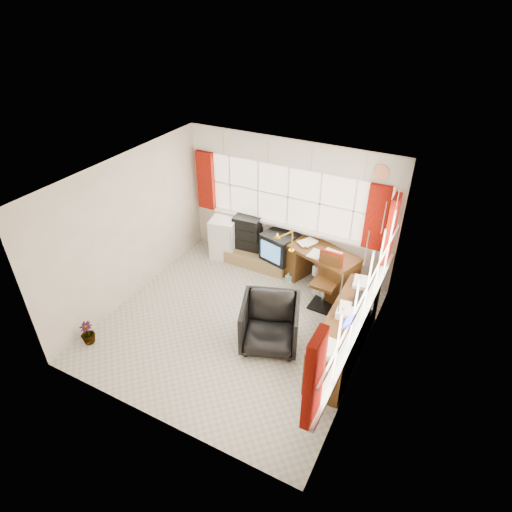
{
  "coord_description": "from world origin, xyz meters",
  "views": [
    {
      "loc": [
        2.7,
        -4.47,
        4.73
      ],
      "look_at": [
        0.09,
        0.55,
        1.04
      ],
      "focal_mm": 30.0,
      "sensor_mm": 36.0,
      "label": 1
    }
  ],
  "objects_px": {
    "office_chair": "(270,324)",
    "tv_bench": "(254,258)",
    "task_chair": "(327,278)",
    "desk_lamp": "(292,236)",
    "credenza": "(344,334)",
    "crt_tv": "(280,246)",
    "radiator": "(324,286)",
    "mini_fridge": "(224,238)",
    "desk": "(321,267)"
  },
  "relations": [
    {
      "from": "radiator",
      "to": "credenza",
      "type": "distance_m",
      "value": 1.36
    },
    {
      "from": "desk_lamp",
      "to": "crt_tv",
      "type": "relative_size",
      "value": 0.6
    },
    {
      "from": "office_chair",
      "to": "credenza",
      "type": "bearing_deg",
      "value": -3.02
    },
    {
      "from": "desk_lamp",
      "to": "radiator",
      "type": "bearing_deg",
      "value": -3.89
    },
    {
      "from": "mini_fridge",
      "to": "desk",
      "type": "bearing_deg",
      "value": -2.26
    },
    {
      "from": "task_chair",
      "to": "tv_bench",
      "type": "distance_m",
      "value": 1.77
    },
    {
      "from": "task_chair",
      "to": "mini_fridge",
      "type": "xyz_separation_m",
      "value": [
        -2.31,
        0.49,
        -0.11
      ]
    },
    {
      "from": "task_chair",
      "to": "desk_lamp",
      "type": "bearing_deg",
      "value": 166.32
    },
    {
      "from": "desk_lamp",
      "to": "task_chair",
      "type": "relative_size",
      "value": 0.43
    },
    {
      "from": "office_chair",
      "to": "tv_bench",
      "type": "bearing_deg",
      "value": 103.66
    },
    {
      "from": "office_chair",
      "to": "crt_tv",
      "type": "relative_size",
      "value": 1.24
    },
    {
      "from": "office_chair",
      "to": "tv_bench",
      "type": "xyz_separation_m",
      "value": [
        -1.23,
        1.84,
        -0.27
      ]
    },
    {
      "from": "desk",
      "to": "office_chair",
      "type": "height_order",
      "value": "office_chair"
    },
    {
      "from": "task_chair",
      "to": "crt_tv",
      "type": "height_order",
      "value": "task_chair"
    },
    {
      "from": "tv_bench",
      "to": "crt_tv",
      "type": "relative_size",
      "value": 2.0
    },
    {
      "from": "credenza",
      "to": "tv_bench",
      "type": "relative_size",
      "value": 1.43
    },
    {
      "from": "desk",
      "to": "crt_tv",
      "type": "distance_m",
      "value": 0.89
    },
    {
      "from": "credenza",
      "to": "crt_tv",
      "type": "bearing_deg",
      "value": 138.49
    },
    {
      "from": "desk_lamp",
      "to": "tv_bench",
      "type": "distance_m",
      "value": 1.33
    },
    {
      "from": "credenza",
      "to": "office_chair",
      "type": "bearing_deg",
      "value": -162.94
    },
    {
      "from": "crt_tv",
      "to": "desk_lamp",
      "type": "bearing_deg",
      "value": -43.88
    },
    {
      "from": "tv_bench",
      "to": "desk",
      "type": "bearing_deg",
      "value": -4.22
    },
    {
      "from": "desk",
      "to": "radiator",
      "type": "relative_size",
      "value": 2.51
    },
    {
      "from": "tv_bench",
      "to": "radiator",
      "type": "bearing_deg",
      "value": -13.6
    },
    {
      "from": "desk",
      "to": "crt_tv",
      "type": "relative_size",
      "value": 2.04
    },
    {
      "from": "desk_lamp",
      "to": "tv_bench",
      "type": "height_order",
      "value": "desk_lamp"
    },
    {
      "from": "crt_tv",
      "to": "radiator",
      "type": "bearing_deg",
      "value": -21.85
    },
    {
      "from": "credenza",
      "to": "tv_bench",
      "type": "bearing_deg",
      "value": 146.3
    },
    {
      "from": "desk_lamp",
      "to": "tv_bench",
      "type": "relative_size",
      "value": 0.3
    },
    {
      "from": "credenza",
      "to": "mini_fridge",
      "type": "relative_size",
      "value": 2.4
    },
    {
      "from": "tv_bench",
      "to": "office_chair",
      "type": "bearing_deg",
      "value": -56.27
    },
    {
      "from": "credenza",
      "to": "mini_fridge",
      "type": "height_order",
      "value": "credenza"
    },
    {
      "from": "desk",
      "to": "crt_tv",
      "type": "xyz_separation_m",
      "value": [
        -0.87,
        0.14,
        0.1
      ]
    },
    {
      "from": "desk_lamp",
      "to": "credenza",
      "type": "xyz_separation_m",
      "value": [
        1.37,
        -1.19,
        -0.65
      ]
    },
    {
      "from": "desk",
      "to": "crt_tv",
      "type": "bearing_deg",
      "value": 170.55
    },
    {
      "from": "credenza",
      "to": "task_chair",
      "type": "bearing_deg",
      "value": 122.19
    },
    {
      "from": "radiator",
      "to": "credenza",
      "type": "bearing_deg",
      "value": -57.93
    },
    {
      "from": "task_chair",
      "to": "credenza",
      "type": "bearing_deg",
      "value": -57.81
    },
    {
      "from": "desk",
      "to": "task_chair",
      "type": "distance_m",
      "value": 0.5
    },
    {
      "from": "desk_lamp",
      "to": "crt_tv",
      "type": "bearing_deg",
      "value": 136.12
    },
    {
      "from": "task_chair",
      "to": "desk",
      "type": "bearing_deg",
      "value": 122.43
    },
    {
      "from": "task_chair",
      "to": "tv_bench",
      "type": "height_order",
      "value": "task_chair"
    },
    {
      "from": "credenza",
      "to": "tv_bench",
      "type": "height_order",
      "value": "credenza"
    },
    {
      "from": "office_chair",
      "to": "credenza",
      "type": "xyz_separation_m",
      "value": [
        1.05,
        0.32,
        -0.01
      ]
    },
    {
      "from": "mini_fridge",
      "to": "crt_tv",
      "type": "bearing_deg",
      "value": 3.12
    },
    {
      "from": "office_chair",
      "to": "tv_bench",
      "type": "height_order",
      "value": "office_chair"
    },
    {
      "from": "desk",
      "to": "credenza",
      "type": "bearing_deg",
      "value": -57.74
    },
    {
      "from": "tv_bench",
      "to": "crt_tv",
      "type": "bearing_deg",
      "value": 4.75
    },
    {
      "from": "desk_lamp",
      "to": "radiator",
      "type": "distance_m",
      "value": 1.04
    },
    {
      "from": "task_chair",
      "to": "crt_tv",
      "type": "bearing_deg",
      "value": 153.82
    }
  ]
}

